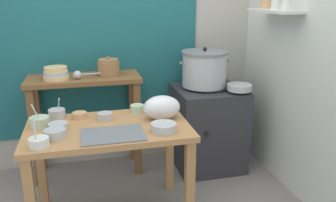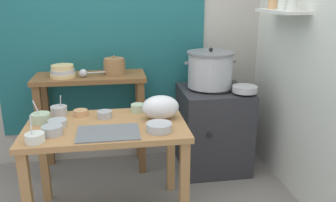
# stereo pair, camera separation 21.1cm
# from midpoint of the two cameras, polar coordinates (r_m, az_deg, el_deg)

# --- Properties ---
(wall_back) EXTENTS (4.40, 0.12, 2.60)m
(wall_back) POSITION_cam_midpoint_polar(r_m,az_deg,el_deg) (3.31, -9.86, 12.09)
(wall_back) COLOR #B2ADA3
(wall_back) RESTS_ON ground
(wall_right) EXTENTS (0.30, 3.20, 2.60)m
(wall_right) POSITION_cam_midpoint_polar(r_m,az_deg,el_deg) (2.87, 19.38, 10.58)
(wall_right) COLOR silver
(wall_right) RESTS_ON ground
(prep_table) EXTENTS (1.10, 0.66, 0.72)m
(prep_table) POSITION_cam_midpoint_polar(r_m,az_deg,el_deg) (2.47, -12.07, -6.47)
(prep_table) COLOR #B27F4C
(prep_table) RESTS_ON ground
(back_shelf_table) EXTENTS (0.96, 0.40, 0.90)m
(back_shelf_table) POSITION_cam_midpoint_polar(r_m,az_deg,el_deg) (3.16, -15.22, -0.07)
(back_shelf_table) COLOR brown
(back_shelf_table) RESTS_ON ground
(stove_block) EXTENTS (0.60, 0.61, 0.78)m
(stove_block) POSITION_cam_midpoint_polar(r_m,az_deg,el_deg) (3.29, 4.60, -4.28)
(stove_block) COLOR #2D2D33
(stove_block) RESTS_ON ground
(steamer_pot) EXTENTS (0.46, 0.42, 0.35)m
(steamer_pot) POSITION_cam_midpoint_polar(r_m,az_deg,el_deg) (3.13, 4.03, 5.29)
(steamer_pot) COLOR #B7BABF
(steamer_pot) RESTS_ON stove_block
(clay_pot) EXTENTS (0.19, 0.19, 0.17)m
(clay_pot) POSITION_cam_midpoint_polar(r_m,az_deg,el_deg) (3.09, -11.64, 5.38)
(clay_pot) COLOR olive
(clay_pot) RESTS_ON back_shelf_table
(bowl_stack_enamel) EXTENTS (0.21, 0.21, 0.11)m
(bowl_stack_enamel) POSITION_cam_midpoint_polar(r_m,az_deg,el_deg) (3.07, -19.75, 4.25)
(bowl_stack_enamel) COLOR #E5C684
(bowl_stack_enamel) RESTS_ON back_shelf_table
(ladle) EXTENTS (0.29, 0.07, 0.07)m
(ladle) POSITION_cam_midpoint_polar(r_m,az_deg,el_deg) (3.03, -16.32, 4.12)
(ladle) COLOR #B7BABF
(ladle) RESTS_ON back_shelf_table
(serving_tray) EXTENTS (0.40, 0.28, 0.01)m
(serving_tray) POSITION_cam_midpoint_polar(r_m,az_deg,el_deg) (2.27, -11.67, -5.45)
(serving_tray) COLOR slate
(serving_tray) RESTS_ON prep_table
(plastic_bag) EXTENTS (0.27, 0.19, 0.17)m
(plastic_bag) POSITION_cam_midpoint_polar(r_m,az_deg,el_deg) (2.49, -3.48, -1.09)
(plastic_bag) COLOR white
(plastic_bag) RESTS_ON prep_table
(wide_pan) EXTENTS (0.21, 0.21, 0.05)m
(wide_pan) POSITION_cam_midpoint_polar(r_m,az_deg,el_deg) (3.06, 9.66, 2.20)
(wide_pan) COLOR #B7BABF
(wide_pan) RESTS_ON stove_block
(prep_bowl_0) EXTENTS (0.13, 0.13, 0.04)m
(prep_bowl_0) POSITION_cam_midpoint_polar(r_m,az_deg,el_deg) (2.45, -19.92, -3.91)
(prep_bowl_0) COLOR #B7BABF
(prep_bowl_0) RESTS_ON prep_table
(prep_bowl_1) EXTENTS (0.17, 0.17, 0.05)m
(prep_bowl_1) POSITION_cam_midpoint_polar(r_m,az_deg,el_deg) (2.28, -3.38, -4.30)
(prep_bowl_1) COLOR #B7BABF
(prep_bowl_1) RESTS_ON prep_table
(prep_bowl_2) EXTENTS (0.11, 0.11, 0.05)m
(prep_bowl_2) POSITION_cam_midpoint_polar(r_m,az_deg,el_deg) (2.55, -12.64, -2.43)
(prep_bowl_2) COLOR #B7BABF
(prep_bowl_2) RESTS_ON prep_table
(prep_bowl_3) EXTENTS (0.10, 0.10, 0.06)m
(prep_bowl_3) POSITION_cam_midpoint_polar(r_m,az_deg,el_deg) (2.65, -7.35, -1.24)
(prep_bowl_3) COLOR #B7D1AD
(prep_bowl_3) RESTS_ON prep_table
(prep_bowl_4) EXTENTS (0.13, 0.13, 0.06)m
(prep_bowl_4) POSITION_cam_midpoint_polar(r_m,az_deg,el_deg) (2.32, -20.53, -5.05)
(prep_bowl_4) COLOR #B7BABF
(prep_bowl_4) RESTS_ON prep_table
(prep_bowl_5) EXTENTS (0.10, 0.10, 0.04)m
(prep_bowl_5) POSITION_cam_midpoint_polar(r_m,az_deg,el_deg) (2.62, -16.52, -2.24)
(prep_bowl_5) COLOR tan
(prep_bowl_5) RESTS_ON prep_table
(prep_bowl_6) EXTENTS (0.12, 0.12, 0.16)m
(prep_bowl_6) POSITION_cam_midpoint_polar(r_m,az_deg,el_deg) (2.66, -19.89, -1.97)
(prep_bowl_6) COLOR #B7BABF
(prep_bowl_6) RESTS_ON prep_table
(prep_bowl_7) EXTENTS (0.13, 0.13, 0.16)m
(prep_bowl_7) POSITION_cam_midpoint_polar(r_m,az_deg,el_deg) (2.54, -22.48, -3.15)
(prep_bowl_7) COLOR #B7D1AD
(prep_bowl_7) RESTS_ON prep_table
(prep_bowl_8) EXTENTS (0.12, 0.12, 0.17)m
(prep_bowl_8) POSITION_cam_midpoint_polar(r_m,az_deg,el_deg) (2.23, -22.96, -6.24)
(prep_bowl_8) COLOR silver
(prep_bowl_8) RESTS_ON prep_table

